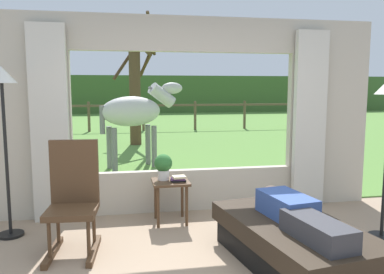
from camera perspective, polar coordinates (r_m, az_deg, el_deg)
back_wall_with_window at (r=5.14m, az=-0.93°, el=2.84°), size 5.20×0.12×2.55m
curtain_panel_left at (r=5.01m, az=-20.09°, el=1.72°), size 0.44×0.10×2.40m
curtain_panel_right at (r=5.55m, az=16.82°, el=2.35°), size 0.44×0.10×2.40m
outdoor_pasture_lawn at (r=16.06m, az=-7.35°, el=1.36°), size 36.00×21.68×0.02m
distant_hill_ridge at (r=25.81m, az=-8.59°, el=6.20°), size 36.00×2.00×2.40m
recliner_sofa at (r=3.84m, az=14.45°, el=-14.81°), size 1.16×1.82×0.42m
reclining_person at (r=3.69m, az=14.93°, el=-10.71°), size 0.43×1.44×0.22m
rocking_chair at (r=4.12m, az=-16.96°, el=-8.53°), size 0.51×0.71×1.12m
side_table at (r=4.79m, az=-3.16°, el=-7.49°), size 0.44×0.44×0.52m
potted_plant at (r=4.78m, az=-4.23°, el=-4.13°), size 0.22×0.22×0.32m
book_stack at (r=4.72m, az=-2.01°, el=-6.11°), size 0.19×0.16×0.07m
floor_lamp_left at (r=4.64m, az=-25.96°, el=4.88°), size 0.32×0.32×1.87m
horse at (r=7.96m, az=-8.31°, el=3.66°), size 1.81×0.94×1.73m
pasture_tree at (r=11.21m, az=-8.20°, el=7.52°), size 1.32×1.28×3.64m
pasture_fence_line at (r=14.86m, az=-7.15°, el=3.73°), size 16.10×0.10×1.10m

